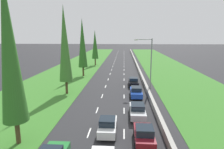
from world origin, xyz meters
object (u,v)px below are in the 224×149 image
silver_sedan_right_lane (137,110)px  poplar_tree_nearest (9,48)px  street_light_mast (149,60)px  poplar_tree_fourth (95,45)px  maroon_hatchback_right_lane (144,135)px  black_sedan_right_lane (133,82)px  blue_sedan_right_lane (136,92)px  poplar_tree_second (65,44)px  poplar_tree_third (82,43)px  white_hatchback_centre_lane (108,126)px

silver_sedan_right_lane → poplar_tree_nearest: size_ratio=0.30×
poplar_tree_nearest → street_light_mast: poplar_tree_nearest is taller
poplar_tree_nearest → poplar_tree_fourth: (0.24, 46.38, -1.90)m
maroon_hatchback_right_lane → black_sedan_right_lane: maroon_hatchback_right_lane is taller
blue_sedan_right_lane → street_light_mast: (2.56, 5.32, 4.42)m
blue_sedan_right_lane → street_light_mast: size_ratio=0.50×
poplar_tree_nearest → poplar_tree_second: (-0.03, 15.28, -0.33)m
poplar_tree_second → poplar_tree_third: bearing=90.6°
white_hatchback_centre_lane → blue_sedan_right_lane: bearing=73.7°
white_hatchback_centre_lane → maroon_hatchback_right_lane: bearing=-25.5°
poplar_tree_second → black_sedan_right_lane: bearing=27.0°
silver_sedan_right_lane → street_light_mast: 14.07m
white_hatchback_centre_lane → street_light_mast: street_light_mast is taller
poplar_tree_third → poplar_tree_fourth: 16.97m
blue_sedan_right_lane → poplar_tree_second: 13.63m
maroon_hatchback_right_lane → poplar_tree_fourth: poplar_tree_fourth is taller
blue_sedan_right_lane → poplar_tree_fourth: 34.52m
poplar_tree_fourth → street_light_mast: (13.71, -26.82, -1.38)m
poplar_tree_nearest → street_light_mast: (13.95, 19.56, -3.28)m
blue_sedan_right_lane → white_hatchback_centre_lane: bearing=-106.3°
white_hatchback_centre_lane → black_sedan_right_lane: white_hatchback_centre_lane is taller
poplar_tree_fourth → poplar_tree_second: bearing=-90.5°
black_sedan_right_lane → poplar_tree_nearest: size_ratio=0.30×
poplar_tree_nearest → street_light_mast: 24.24m
silver_sedan_right_lane → blue_sedan_right_lane: bearing=87.7°
black_sedan_right_lane → white_hatchback_centre_lane: bearing=-100.3°
silver_sedan_right_lane → poplar_tree_second: size_ratio=0.32×
silver_sedan_right_lane → blue_sedan_right_lane: 7.73m
street_light_mast → poplar_tree_fourth: bearing=117.1°
poplar_tree_second → street_light_mast: poplar_tree_second is taller
white_hatchback_centre_lane → poplar_tree_fourth: size_ratio=0.35×
poplar_tree_second → maroon_hatchback_right_lane: bearing=-52.4°
maroon_hatchback_right_lane → poplar_tree_third: (-11.44, 28.83, 6.90)m
maroon_hatchback_right_lane → white_hatchback_centre_lane: same height
black_sedan_right_lane → poplar_tree_fourth: size_ratio=0.40×
white_hatchback_centre_lane → street_light_mast: size_ratio=0.43×
silver_sedan_right_lane → blue_sedan_right_lane: size_ratio=1.00×
maroon_hatchback_right_lane → street_light_mast: bearing=82.0°
black_sedan_right_lane → street_light_mast: size_ratio=0.50×
white_hatchback_centre_lane → poplar_tree_second: 16.92m
maroon_hatchback_right_lane → poplar_tree_fourth: (-11.03, 45.76, 5.77)m
maroon_hatchback_right_lane → black_sedan_right_lane: bearing=90.0°
silver_sedan_right_lane → poplar_tree_nearest: poplar_tree_nearest is taller
white_hatchback_centre_lane → street_light_mast: bearing=70.7°
poplar_tree_third → street_light_mast: size_ratio=1.49×
blue_sedan_right_lane → poplar_tree_third: poplar_tree_third is taller
poplar_tree_second → poplar_tree_third: size_ratio=1.07×
poplar_tree_nearest → poplar_tree_second: poplar_tree_nearest is taller
maroon_hatchback_right_lane → street_light_mast: size_ratio=0.43×
poplar_tree_second → poplar_tree_fourth: bearing=89.5°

